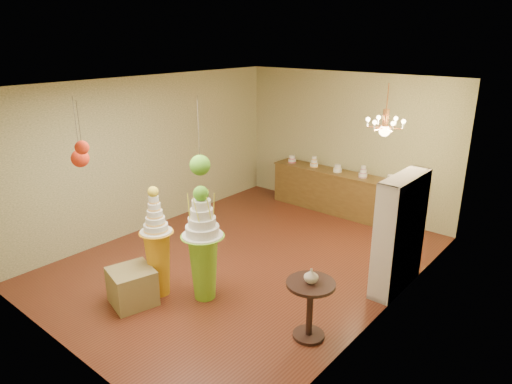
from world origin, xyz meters
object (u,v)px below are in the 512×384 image
Objects in this scene: pedestal_orange at (158,254)px; round_table at (310,302)px; sideboard at (336,191)px; pedestal_green at (203,252)px.

pedestal_orange reaches higher than round_table.
round_table is at bearing 13.49° from pedestal_orange.
pedestal_orange is 0.56× the size of sideboard.
pedestal_green is 2.19× the size of round_table.
pedestal_green is at bearing 30.93° from pedestal_orange.
round_table is at bearing -63.73° from sideboard.
pedestal_green is 1.02× the size of pedestal_orange.
pedestal_green reaches higher than sideboard.
pedestal_green is 0.70m from pedestal_orange.
sideboard is at bearing 93.95° from pedestal_green.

